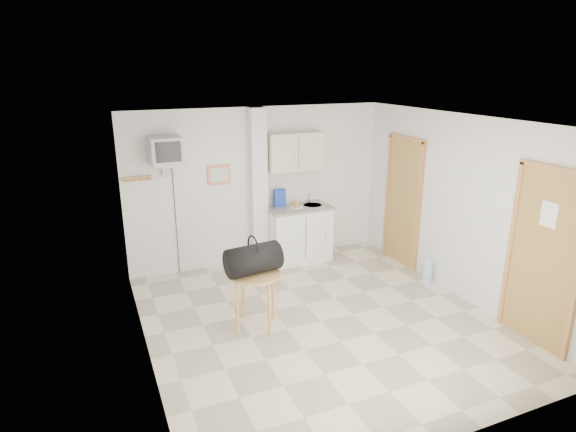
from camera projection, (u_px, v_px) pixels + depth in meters
name	position (u px, v px, depth m)	size (l,w,h in m)	color
ground	(321.00, 321.00, 6.08)	(4.50, 4.50, 0.00)	beige
room_envelope	(338.00, 201.00, 5.79)	(4.24, 4.54, 2.55)	white
kitchenette	(297.00, 213.00, 7.82)	(1.03, 0.58, 2.10)	white
crt_television	(166.00, 152.00, 6.74)	(0.44, 0.45, 2.15)	slate
round_table	(255.00, 281.00, 5.80)	(0.62, 0.62, 0.71)	#A37D3E
duffel_bag	(253.00, 259.00, 5.72)	(0.69, 0.44, 0.48)	black
water_bottle	(427.00, 271.00, 7.14)	(0.13, 0.13, 0.40)	#ADC9EC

